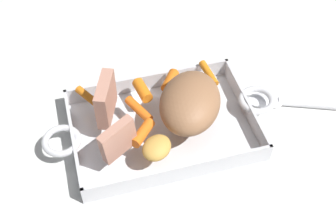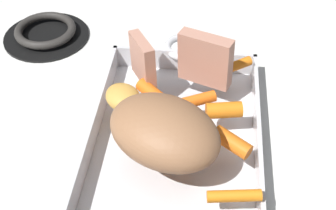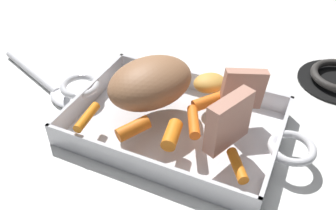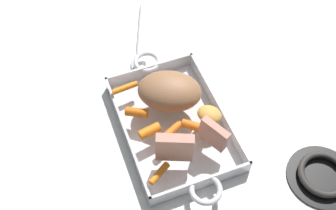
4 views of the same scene
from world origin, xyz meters
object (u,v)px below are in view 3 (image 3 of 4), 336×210
baby_carrot_center_left (210,101)px  baby_carrot_short (193,122)px  roasting_dish (175,124)px  baby_carrot_southwest (87,117)px  baby_carrot_southeast (172,135)px  pork_roast (150,82)px  roast_slice_outer (229,121)px  serving_spoon (46,83)px  baby_carrot_northeast (237,165)px  roast_slice_thin (243,89)px  potato_golden_small (210,83)px  baby_carrot_long (133,129)px

baby_carrot_center_left → baby_carrot_short: size_ratio=0.91×
roasting_dish → baby_carrot_center_left: (0.05, 0.03, 0.04)m
baby_carrot_center_left → baby_carrot_short: baby_carrot_center_left is taller
baby_carrot_southwest → roasting_dish: bearing=34.6°
baby_carrot_southeast → pork_roast: bearing=133.8°
baby_carrot_center_left → baby_carrot_southeast: bearing=-103.1°
roast_slice_outer → serving_spoon: roast_slice_outer is taller
baby_carrot_northeast → serving_spoon: bearing=167.6°
roasting_dish → serving_spoon: 0.28m
baby_carrot_northeast → baby_carrot_southwest: baby_carrot_northeast is taller
roast_slice_thin → baby_carrot_northeast: roast_slice_thin is taller
baby_carrot_center_left → pork_roast: bearing=-165.1°
baby_carrot_center_left → serving_spoon: size_ratio=0.24×
roast_slice_outer → potato_golden_small: bearing=120.6°
potato_golden_small → baby_carrot_center_left: bearing=-70.1°
baby_carrot_northeast → roast_slice_thin: bearing=103.6°
roast_slice_outer → baby_carrot_center_left: (-0.05, 0.07, -0.03)m
baby_carrot_short → baby_carrot_long: baby_carrot_long is taller
roasting_dish → baby_carrot_southwest: (-0.12, -0.08, 0.04)m
roasting_dish → baby_carrot_southwest: baby_carrot_southwest is taller
potato_golden_small → roast_slice_thin: bearing=-17.3°
baby_carrot_southwest → baby_carrot_southeast: 0.14m
pork_roast → baby_carrot_short: (0.09, -0.03, -0.03)m
roasting_dish → potato_golden_small: size_ratio=7.83×
roasting_dish → baby_carrot_southeast: baby_carrot_southeast is taller
roast_slice_thin → baby_carrot_long: 0.19m
baby_carrot_northeast → potato_golden_small: 0.19m
baby_carrot_northeast → serving_spoon: baby_carrot_northeast is taller
roast_slice_thin → roast_slice_outer: bearing=-87.8°
baby_carrot_center_left → baby_carrot_northeast: size_ratio=1.04×
roast_slice_outer → baby_carrot_southeast: 0.09m
potato_golden_small → baby_carrot_southeast: bearing=-93.2°
roast_slice_outer → baby_carrot_short: (-0.06, 0.01, -0.03)m
pork_roast → baby_carrot_southeast: pork_roast is taller
pork_roast → roast_slice_thin: size_ratio=2.20×
pork_roast → baby_carrot_center_left: pork_roast is taller
baby_carrot_southwest → baby_carrot_southeast: (0.14, 0.01, 0.00)m
baby_carrot_long → baby_carrot_southwest: size_ratio=0.81×
roasting_dish → baby_carrot_long: bearing=-114.7°
roasting_dish → baby_carrot_long: size_ratio=8.70×
roast_slice_thin → baby_carrot_southeast: size_ratio=1.38×
baby_carrot_northeast → baby_carrot_long: (-0.16, 0.00, 0.00)m
roast_slice_thin → baby_carrot_northeast: size_ratio=1.20×
roast_slice_outer → baby_carrot_southeast: (-0.07, -0.03, -0.03)m
baby_carrot_center_left → serving_spoon: (-0.33, -0.03, -0.04)m
baby_carrot_center_left → roast_slice_outer: bearing=-53.8°
baby_carrot_long → baby_carrot_southeast: size_ratio=1.04×
baby_carrot_southwest → baby_carrot_center_left: bearing=35.2°
roast_slice_thin → baby_carrot_southeast: roast_slice_thin is taller
baby_carrot_northeast → baby_carrot_southwest: size_ratio=0.89×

